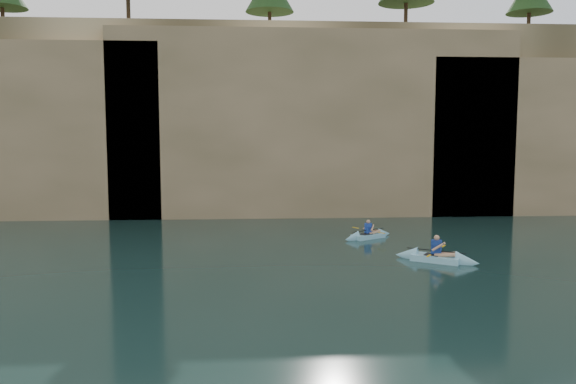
{
  "coord_description": "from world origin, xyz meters",
  "views": [
    {
      "loc": [
        -1.79,
        -11.19,
        4.9
      ],
      "look_at": [
        -0.57,
        7.39,
        3.0
      ],
      "focal_mm": 35.0,
      "sensor_mm": 36.0,
      "label": 1
    }
  ],
  "objects": [
    {
      "name": "kayaker_ltblue_near",
      "position": [
        5.36,
        9.78,
        0.16
      ],
      "size": [
        3.16,
        2.46,
        1.29
      ],
      "rotation": [
        0.0,
        0.0,
        -0.59
      ],
      "color": "#84C7DE",
      "rests_on": "ground"
    },
    {
      "name": "sea_cave_center",
      "position": [
        -4.0,
        21.95,
        1.6
      ],
      "size": [
        3.5,
        1.0,
        3.2
      ],
      "primitive_type": "cube",
      "color": "black",
      "rests_on": "ground"
    },
    {
      "name": "cliff_slab_center",
      "position": [
        2.0,
        22.6,
        5.7
      ],
      "size": [
        24.0,
        2.4,
        11.4
      ],
      "primitive_type": "cube",
      "color": "#997F5C",
      "rests_on": "ground"
    },
    {
      "name": "cliff",
      "position": [
        0.0,
        30.0,
        6.0
      ],
      "size": [
        70.0,
        16.0,
        12.0
      ],
      "primitive_type": "cube",
      "color": "tan",
      "rests_on": "ground"
    },
    {
      "name": "kayaker_ltblue_mid",
      "position": [
        3.75,
        14.84,
        0.14
      ],
      "size": [
        2.82,
        2.09,
        1.1
      ],
      "rotation": [
        0.0,
        0.0,
        0.55
      ],
      "color": "#7DBDD2",
      "rests_on": "ground"
    },
    {
      "name": "ground",
      "position": [
        0.0,
        0.0,
        0.0
      ],
      "size": [
        160.0,
        160.0,
        0.0
      ],
      "primitive_type": "plane",
      "color": "black",
      "rests_on": "ground"
    },
    {
      "name": "sea_cave_east",
      "position": [
        10.0,
        21.95,
        2.25
      ],
      "size": [
        5.0,
        1.0,
        4.5
      ],
      "primitive_type": "cube",
      "color": "black",
      "rests_on": "ground"
    }
  ]
}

